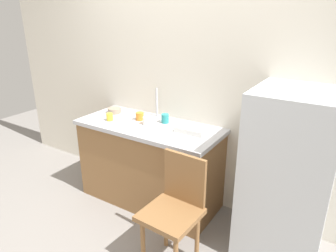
% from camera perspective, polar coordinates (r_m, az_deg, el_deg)
% --- Properties ---
extents(ground_plane, '(8.00, 8.00, 0.00)m').
position_cam_1_polar(ground_plane, '(2.88, -8.29, -20.43)').
color(ground_plane, gray).
extents(back_wall, '(4.80, 0.10, 2.50)m').
position_cam_1_polar(back_wall, '(3.06, 2.78, 8.72)').
color(back_wall, silver).
rests_on(back_wall, ground_plane).
extents(cabinet_base, '(1.40, 0.60, 0.81)m').
position_cam_1_polar(cabinet_base, '(3.16, -3.37, -7.28)').
color(cabinet_base, olive).
rests_on(cabinet_base, ground_plane).
extents(countertop, '(1.44, 0.64, 0.04)m').
position_cam_1_polar(countertop, '(2.98, -3.54, -0.06)').
color(countertop, '#B7B7BC').
rests_on(countertop, cabinet_base).
extents(faucet, '(0.02, 0.02, 0.30)m').
position_cam_1_polar(faucet, '(3.16, -2.11, 4.45)').
color(faucet, '#B7B7BC').
rests_on(faucet, countertop).
extents(refrigerator, '(0.62, 0.63, 1.37)m').
position_cam_1_polar(refrigerator, '(2.56, 21.39, -8.87)').
color(refrigerator, silver).
rests_on(refrigerator, ground_plane).
extents(chair, '(0.42, 0.42, 0.89)m').
position_cam_1_polar(chair, '(2.39, 1.35, -14.88)').
color(chair, olive).
rests_on(chair, ground_plane).
extents(dish_tray, '(0.28, 0.20, 0.05)m').
position_cam_1_polar(dish_tray, '(2.79, 4.64, -0.59)').
color(dish_tray, white).
rests_on(dish_tray, countertop).
extents(terracotta_bowl, '(0.14, 0.14, 0.05)m').
position_cam_1_polar(terracotta_bowl, '(3.35, -9.98, 2.86)').
color(terracotta_bowl, gray).
rests_on(terracotta_bowl, countertop).
extents(cup_yellow, '(0.06, 0.06, 0.07)m').
position_cam_1_polar(cup_yellow, '(3.12, -10.82, 1.67)').
color(cup_yellow, yellow).
rests_on(cup_yellow, countertop).
extents(cup_orange, '(0.08, 0.08, 0.08)m').
position_cam_1_polar(cup_orange, '(3.09, -5.29, 1.84)').
color(cup_orange, orange).
rests_on(cup_orange, countertop).
extents(cup_teal, '(0.07, 0.07, 0.09)m').
position_cam_1_polar(cup_teal, '(3.00, -0.55, 1.41)').
color(cup_teal, teal).
rests_on(cup_teal, countertop).
extents(cup_white, '(0.08, 0.08, 0.07)m').
position_cam_1_polar(cup_white, '(2.97, -3.98, 0.99)').
color(cup_white, white).
rests_on(cup_white, countertop).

